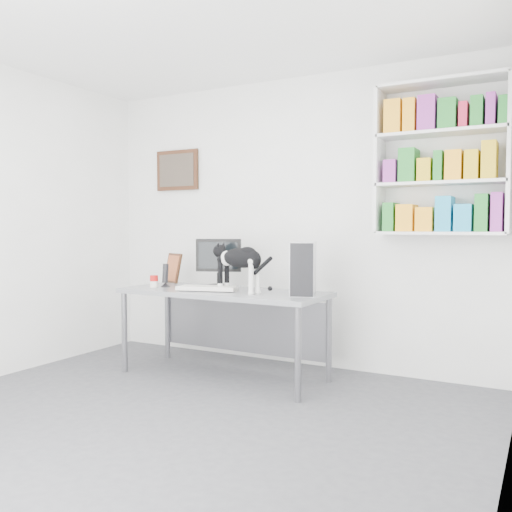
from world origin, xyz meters
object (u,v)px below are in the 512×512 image
Objects in this scene: desk at (223,334)px; leaning_print at (173,268)px; bookshelf at (441,158)px; speaker at (165,275)px; monitor at (219,262)px; pc_tower at (303,268)px; soup_can at (154,281)px; keyboard at (208,288)px; cat at (240,269)px.

desk is 0.97m from leaning_print.
bookshelf reaches higher than desk.
speaker is at bearing -164.69° from bookshelf.
monitor is at bearing 16.80° from speaker.
pc_tower is 1.94× the size of speaker.
bookshelf is at bearing 8.81° from pc_tower.
speaker reaches higher than desk.
pc_tower is 3.93× the size of soup_can.
keyboard is 0.81× the size of cat.
pc_tower is at bearing -11.34° from speaker.
soup_can is at bearing -163.93° from monitor.
desk is at bearing -70.49° from monitor.
bookshelf is at bearing 43.26° from cat.
cat is at bearing -19.75° from speaker.
desk is 0.93m from pc_tower.
speaker is at bearing 51.08° from soup_can.
keyboard reaches higher than desk.
desk is 0.80m from soup_can.
keyboard is at bearing -23.62° from speaker.
pc_tower is at bearing -151.70° from bookshelf.
desk is at bearing 166.93° from pc_tower.
desk is at bearing 28.18° from keyboard.
desk is 6.09× the size of leaning_print.
bookshelf is at bearing -0.60° from speaker.
speaker reaches higher than keyboard.
bookshelf is 4.16× the size of leaning_print.
cat is (0.88, 0.03, 0.14)m from soup_can.
cat is (0.21, -0.08, 0.57)m from desk.
soup_can is at bearing -159.85° from cat.
speaker is (-0.60, -0.02, 0.49)m from desk.
keyboard is 0.36m from cat.
desk is 0.77m from speaker.
speaker is at bearing 156.85° from keyboard.
monitor is 4.13× the size of soup_can.
monitor is 0.52m from cat.
speaker is at bearing -40.58° from leaning_print.
pc_tower is 0.53m from cat.
desk is at bearing 1.77° from leaning_print.
soup_can is (-0.67, -0.11, 0.43)m from desk.
monitor is at bearing 90.91° from keyboard.
leaning_print is (-2.45, -0.30, -0.95)m from bookshelf.
keyboard is 4.74× the size of soup_can.
monitor reaches higher than speaker.
speaker is (-0.50, 0.07, 0.09)m from keyboard.
pc_tower reaches higher than speaker.
bookshelf is 1.41m from pc_tower.
soup_can is (0.09, -0.41, -0.09)m from leaning_print.
leaning_print is at bearing 100.23° from speaker.
monitor is 0.50m from speaker.
desk is (-1.68, -0.60, -1.47)m from bookshelf.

